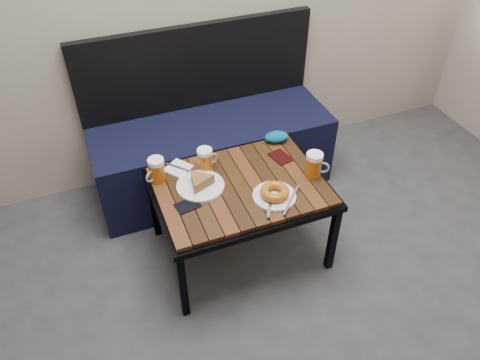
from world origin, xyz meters
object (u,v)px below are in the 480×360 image
object	(u,v)px
beer_mug_centre	(206,159)
beer_mug_right	(314,165)
passport_burgundy	(281,157)
plate_pie	(200,183)
plate_bagel	(275,194)
bench	(211,146)
knit_pouch	(276,137)
passport_navy	(187,206)
beer_mug_left	(157,170)
cafe_table	(240,191)

from	to	relation	value
beer_mug_centre	beer_mug_right	distance (m)	0.53
beer_mug_right	passport_burgundy	xyz separation A→B (m)	(-0.09, 0.19, -0.06)
plate_pie	plate_bagel	size ratio (longest dim) A/B	0.95
bench	knit_pouch	world-z (taller)	bench
bench	plate_bagel	bearing A→B (deg)	-84.81
beer_mug_right	passport_burgundy	bearing A→B (deg)	145.77
beer_mug_right	plate_bagel	bearing A→B (deg)	-132.06
passport_navy	knit_pouch	bearing A→B (deg)	107.59
bench	beer_mug_centre	distance (m)	0.53
beer_mug_centre	passport_burgundy	world-z (taller)	beer_mug_centre
bench	beer_mug_right	world-z (taller)	bench
beer_mug_centre	plate_pie	xyz separation A→B (m)	(-0.07, -0.12, -0.04)
plate_bagel	passport_navy	bearing A→B (deg)	166.96
plate_bagel	passport_navy	size ratio (longest dim) A/B	2.23
beer_mug_centre	plate_bagel	size ratio (longest dim) A/B	0.50
plate_pie	plate_bagel	world-z (taller)	plate_pie
beer_mug_centre	beer_mug_right	size ratio (longest dim) A/B	0.93
knit_pouch	passport_navy	bearing A→B (deg)	-152.17
beer_mug_left	passport_navy	world-z (taller)	beer_mug_left
plate_pie	passport_navy	bearing A→B (deg)	-133.00
plate_pie	plate_bagel	bearing A→B (deg)	-32.73
beer_mug_right	knit_pouch	bearing A→B (deg)	129.00
beer_mug_right	knit_pouch	size ratio (longest dim) A/B	1.01
beer_mug_centre	plate_pie	bearing A→B (deg)	-130.88
beer_mug_left	beer_mug_right	distance (m)	0.76
bench	knit_pouch	bearing A→B (deg)	-52.58
beer_mug_centre	beer_mug_right	xyz separation A→B (m)	(0.48, -0.24, 0.00)
beer_mug_right	plate_pie	xyz separation A→B (m)	(-0.55, 0.12, -0.04)
cafe_table	plate_bagel	distance (m)	0.20
beer_mug_left	plate_bagel	size ratio (longest dim) A/B	0.52
beer_mug_right	knit_pouch	world-z (taller)	beer_mug_right
passport_navy	bench	bearing A→B (deg)	143.19
cafe_table	beer_mug_right	xyz separation A→B (m)	(0.36, -0.07, 0.11)
beer_mug_centre	plate_pie	world-z (taller)	beer_mug_centre
cafe_table	beer_mug_left	size ratio (longest dim) A/B	6.67
cafe_table	beer_mug_centre	distance (m)	0.23
cafe_table	passport_burgundy	size ratio (longest dim) A/B	7.04
beer_mug_left	passport_navy	xyz separation A→B (m)	(0.08, -0.23, -0.06)
beer_mug_centre	plate_bagel	world-z (taller)	beer_mug_centre
beer_mug_right	plate_bagel	world-z (taller)	beer_mug_right
plate_bagel	passport_navy	distance (m)	0.41
bench	plate_bagel	size ratio (longest dim) A/B	5.78
plate_pie	passport_navy	distance (m)	0.14
bench	plate_bagel	world-z (taller)	bench
bench	beer_mug_centre	xyz separation A→B (m)	(-0.16, -0.43, 0.26)
plate_pie	knit_pouch	distance (m)	0.54
cafe_table	plate_pie	bearing A→B (deg)	165.03
bench	beer_mug_left	distance (m)	0.65
cafe_table	passport_burgundy	world-z (taller)	passport_burgundy
passport_navy	knit_pouch	size ratio (longest dim) A/B	0.84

